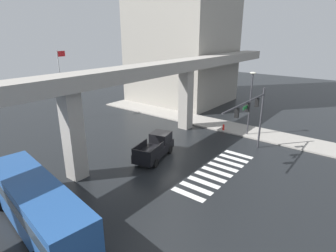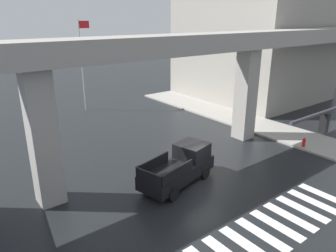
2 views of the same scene
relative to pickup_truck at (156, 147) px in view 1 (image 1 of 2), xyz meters
name	(u,v)px [view 1 (image 1 of 2)]	position (x,y,z in m)	size (l,w,h in m)	color
ground_plane	(169,156)	(0.95, -0.81, -0.99)	(120.00, 120.00, 0.00)	black
crosswalk_stripes	(217,172)	(0.95, -6.02, -0.98)	(9.35, 2.80, 0.01)	silver
elevated_overpass	(140,77)	(0.95, 2.58, 6.20)	(55.34, 2.45, 8.33)	#9E9991
sidewalk_east	(209,123)	(12.09, 1.19, -0.91)	(4.00, 36.00, 0.15)	#9E9991
pickup_truck	(156,147)	(0.00, 0.00, 0.00)	(5.41, 3.07, 2.08)	black
city_bus	(37,203)	(-11.90, -0.96, 0.73)	(4.02, 11.05, 2.99)	#234C8C
traffic_signal_mast	(252,110)	(5.51, -6.84, 3.57)	(8.69, 0.32, 6.20)	#38383D
street_lamp_near_corner	(251,97)	(10.89, -4.55, 3.57)	(0.44, 0.70, 7.24)	#38383D
fire_hydrant	(223,128)	(10.49, -1.74, -0.56)	(0.24, 0.24, 0.85)	red
flagpole	(61,80)	(1.92, 17.90, 4.35)	(1.16, 0.12, 9.12)	silver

